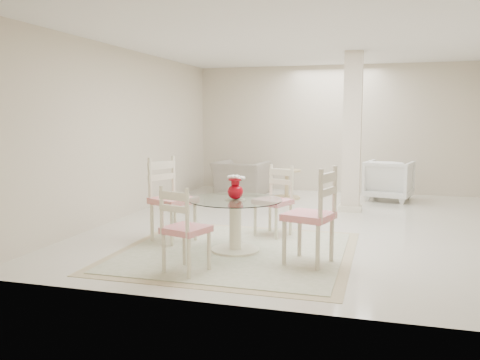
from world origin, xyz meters
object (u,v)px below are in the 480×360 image
(dining_chair_south, at_px, (182,223))
(side_table, at_px, (287,185))
(recliner_taupe, at_px, (241,178))
(red_vase, at_px, (235,188))
(dining_table, at_px, (235,225))
(armchair_white, at_px, (389,180))
(column, at_px, (352,132))
(dining_chair_west, at_px, (169,193))
(dining_chair_north, at_px, (276,195))
(dining_chair_east, at_px, (315,209))

(dining_chair_south, relative_size, side_table, 1.77)
(recliner_taupe, distance_m, side_table, 1.11)
(recliner_taupe, bearing_deg, dining_chair_south, 106.04)
(red_vase, bearing_deg, dining_chair_south, -105.97)
(dining_table, xyz_separation_m, armchair_white, (1.78, 4.48, 0.06))
(column, relative_size, dining_chair_west, 2.24)
(dining_chair_north, distance_m, armchair_white, 3.82)
(armchair_white, bearing_deg, dining_chair_south, 81.88)
(red_vase, bearing_deg, recliner_taupe, 105.02)
(dining_chair_north, xyz_separation_m, side_table, (-0.44, 3.12, -0.29))
(red_vase, xyz_separation_m, dining_chair_west, (-0.98, 0.29, -0.14))
(dining_chair_north, relative_size, dining_chair_south, 1.03)
(dining_table, height_order, recliner_taupe, recliner_taupe)
(dining_chair_north, bearing_deg, red_vase, -83.63)
(column, xyz_separation_m, armchair_white, (0.64, 1.36, -0.96))
(dining_chair_east, xyz_separation_m, dining_chair_north, (-0.70, 1.26, -0.08))
(red_vase, distance_m, dining_chair_west, 1.04)
(dining_chair_east, height_order, recliner_taupe, dining_chair_east)
(red_vase, relative_size, side_table, 0.50)
(dining_chair_west, bearing_deg, dining_chair_north, -36.22)
(column, relative_size, armchair_white, 3.14)
(red_vase, distance_m, side_table, 4.13)
(dining_chair_east, distance_m, recliner_taupe, 5.25)
(recliner_taupe, bearing_deg, dining_chair_north, 119.48)
(recliner_taupe, bearing_deg, armchair_white, -173.49)
(column, height_order, side_table, column)
(armchair_white, relative_size, side_table, 1.49)
(dining_table, distance_m, dining_chair_north, 1.04)
(dining_chair_south, bearing_deg, dining_chair_west, -43.80)
(side_table, bearing_deg, dining_chair_south, -91.39)
(dining_chair_north, distance_m, dining_chair_south, 2.03)
(red_vase, relative_size, dining_chair_west, 0.24)
(dining_chair_north, bearing_deg, recliner_taupe, 135.79)
(dining_table, bearing_deg, dining_chair_north, 73.62)
(dining_table, height_order, side_table, dining_table)
(dining_table, xyz_separation_m, dining_chair_south, (-0.28, -0.98, 0.21))
(dining_chair_east, bearing_deg, recliner_taupe, -139.60)
(dining_chair_north, bearing_deg, armchair_white, 89.65)
(red_vase, xyz_separation_m, dining_chair_north, (0.29, 0.97, -0.23))
(column, distance_m, armchair_white, 1.78)
(column, xyz_separation_m, red_vase, (-1.14, -3.12, -0.57))
(dining_chair_south, bearing_deg, column, -91.92)
(column, height_order, dining_table, column)
(recliner_taupe, bearing_deg, dining_table, 111.47)
(dining_chair_west, distance_m, side_table, 3.91)
(dining_chair_south, xyz_separation_m, armchair_white, (2.06, 5.46, -0.15))
(dining_chair_south, bearing_deg, armchair_white, -93.49)
(dining_chair_south, height_order, side_table, dining_chair_south)
(recliner_taupe, bearing_deg, dining_chair_west, 99.42)
(column, bearing_deg, dining_chair_east, -92.61)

